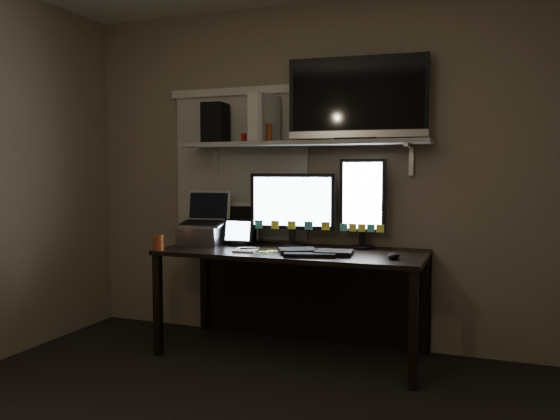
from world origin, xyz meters
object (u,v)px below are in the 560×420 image
at_px(tablet, 239,232).
at_px(tv, 357,99).
at_px(keyboard, 315,252).
at_px(game_console, 264,118).
at_px(monitor_landscape, 292,209).
at_px(mouse, 394,256).
at_px(laptop, 201,218).
at_px(monitor_portrait, 362,203).
at_px(desk, 298,272).
at_px(cup, 158,243).
at_px(speaker, 215,123).

height_order(tablet, tv, tv).
distance_m(keyboard, game_console, 1.06).
bearing_deg(monitor_landscape, tv, 3.52).
xyz_separation_m(monitor_landscape, tv, (0.45, 0.08, 0.77)).
bearing_deg(mouse, monitor_landscape, 169.37).
distance_m(laptop, game_console, 0.86).
bearing_deg(monitor_portrait, laptop, -171.12).
bearing_deg(laptop, mouse, -13.25).
xyz_separation_m(monitor_landscape, tablet, (-0.38, -0.10, -0.17)).
distance_m(mouse, tv, 1.14).
bearing_deg(monitor_landscape, monitor_portrait, 1.81).
xyz_separation_m(desk, monitor_landscape, (-0.06, 0.05, 0.45)).
bearing_deg(cup, monitor_landscape, 32.22).
bearing_deg(keyboard, desk, 113.85).
distance_m(desk, mouse, 0.78).
height_order(desk, mouse, mouse).
distance_m(mouse, speaker, 1.69).
distance_m(tv, speaker, 1.08).
distance_m(monitor_landscape, speaker, 0.89).
xyz_separation_m(monitor_portrait, cup, (-1.29, -0.57, -0.27)).
xyz_separation_m(keyboard, speaker, (-0.89, 0.33, 0.89)).
bearing_deg(monitor_portrait, keyboard, -123.96).
distance_m(keyboard, tv, 1.10).
bearing_deg(tablet, game_console, 28.29).
height_order(tablet, laptop, laptop).
distance_m(desk, monitor_portrait, 0.67).
height_order(mouse, speaker, speaker).
bearing_deg(speaker, laptop, -108.03).
distance_m(cup, tv, 1.69).
xyz_separation_m(tablet, laptop, (-0.28, -0.04, 0.10)).
distance_m(desk, speaker, 1.28).
bearing_deg(laptop, keyboard, -15.78).
distance_m(desk, keyboard, 0.37).
distance_m(monitor_portrait, keyboard, 0.53).
bearing_deg(cup, keyboard, 11.20).
relative_size(monitor_portrait, tv, 0.66).
bearing_deg(keyboard, laptop, 154.34).
height_order(laptop, game_console, game_console).
bearing_deg(speaker, game_console, -11.30).
xyz_separation_m(monitor_landscape, cup, (-0.79, -0.50, -0.22)).
xyz_separation_m(desk, tablet, (-0.43, -0.05, 0.27)).
bearing_deg(mouse, tv, 141.15).
distance_m(mouse, cup, 1.58).
relative_size(desk, speaker, 5.99).
bearing_deg(desk, keyboard, -50.10).
bearing_deg(game_console, tv, 20.18).
bearing_deg(game_console, speaker, -171.46).
xyz_separation_m(monitor_landscape, mouse, (0.77, -0.31, -0.25)).
relative_size(cup, game_console, 0.31).
height_order(keyboard, cup, cup).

